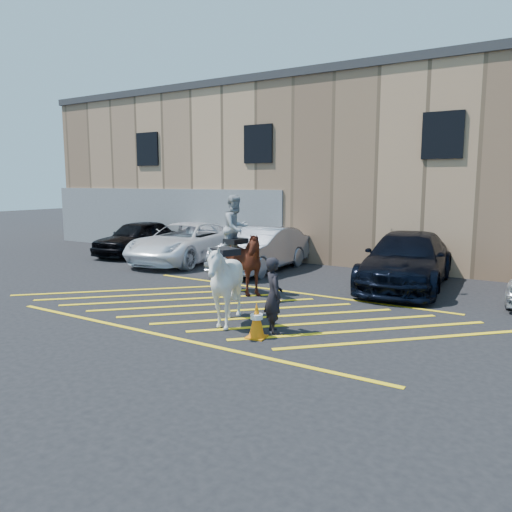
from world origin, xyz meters
The scene contains 11 objects.
ground centered at (0.00, 0.00, 0.00)m, with size 90.00×90.00×0.00m, color black.
car_black_suv centered at (-8.95, 5.15, 0.74)m, with size 1.76×4.37×1.49m, color black.
car_white_pickup centered at (-5.99, 4.76, 0.77)m, with size 2.55×5.52×1.53m, color white.
car_silver_sedan centered at (-2.44, 4.71, 0.76)m, with size 1.62×4.64×1.53m, color #91949E.
car_blue_suv centered at (2.64, 4.72, 0.80)m, with size 2.25×5.53×1.60m, color black.
handler centered at (1.61, -1.38, 0.79)m, with size 0.58×0.38×1.58m, color black.
warehouse centered at (-0.01, 11.99, 3.65)m, with size 32.42×10.20×7.30m.
hatching_zone centered at (0.00, -0.30, 0.01)m, with size 12.60×5.12×0.01m.
mounted_bay centered at (-1.10, 1.17, 1.11)m, with size 2.23×1.33×2.76m.
saddled_white centered at (0.50, -1.56, 0.93)m, with size 1.98×2.09×1.85m.
traffic_cone centered at (1.51, -1.89, 0.37)m, with size 0.43×0.43×0.73m.
Camera 1 is at (6.69, -10.10, 3.11)m, focal length 35.00 mm.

